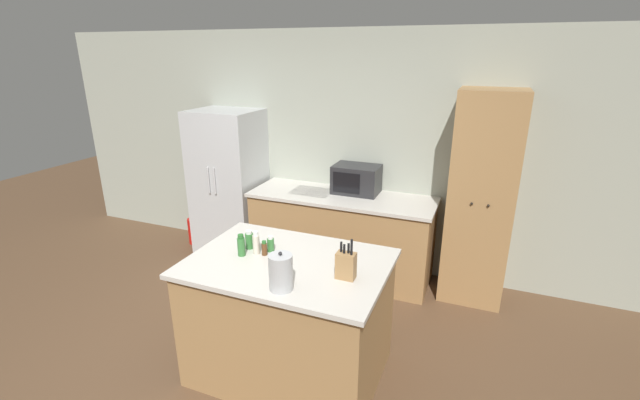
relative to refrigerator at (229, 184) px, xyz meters
name	(u,v)px	position (x,y,z in m)	size (l,w,h in m)	color
ground_plane	(218,384)	(1.14, -1.98, -0.87)	(14.00, 14.00, 0.00)	brown
wall_back	(329,151)	(1.14, 0.35, 0.43)	(7.20, 0.06, 2.60)	#9EA393
refrigerator	(229,184)	(0.00, 0.00, 0.00)	(0.76, 0.66, 1.75)	#B7BABC
back_counter	(341,235)	(1.42, -0.01, -0.41)	(1.97, 0.70, 0.92)	#9E7547
pantry_cabinet	(481,200)	(2.80, 0.06, 0.16)	(0.59, 0.54, 2.06)	#9E7547
kitchen_island	(289,317)	(1.57, -1.63, -0.40)	(1.43, 1.01, 0.95)	#9E7547
microwave	(356,179)	(1.53, 0.13, 0.20)	(0.49, 0.34, 0.30)	#232326
knife_block	(346,265)	(2.03, -1.70, 0.17)	(0.13, 0.08, 0.29)	#9E7547
spice_bottle_tall_dark	(256,243)	(1.30, -1.60, 0.16)	(0.05, 0.05, 0.18)	beige
spice_bottle_short_red	(271,244)	(1.38, -1.53, 0.13)	(0.05, 0.05, 0.12)	#337033
spice_bottle_amber_oil	(264,248)	(1.37, -1.60, 0.13)	(0.04, 0.04, 0.11)	#563319
spice_bottle_green_herb	(249,240)	(1.21, -1.55, 0.14)	(0.06, 0.06, 0.15)	#337033
spice_bottle_pale_salt	(241,246)	(1.22, -1.67, 0.15)	(0.06, 0.06, 0.17)	#337033
kettle	(281,272)	(1.70, -1.98, 0.19)	(0.15, 0.15, 0.26)	#B2B5B7
fire_extinguisher	(193,230)	(-0.61, 0.01, -0.70)	(0.13, 0.13, 0.40)	red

